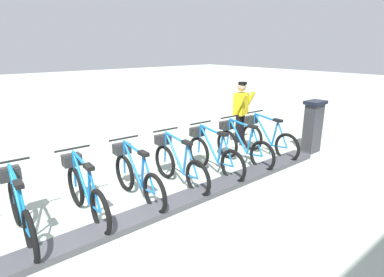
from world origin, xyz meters
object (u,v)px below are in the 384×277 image
(bike_docked_6, at_px, (20,210))
(bike_docked_4, at_px, (136,176))
(bike_docked_2, at_px, (212,154))
(worker_near_rack, at_px, (241,111))
(bike_docked_1, at_px, (241,145))
(bike_docked_3, at_px, (178,164))
(payment_kiosk, at_px, (313,126))
(bike_docked_0, at_px, (266,138))
(bike_docked_5, at_px, (85,191))

(bike_docked_6, bearing_deg, bike_docked_4, -90.00)
(bike_docked_2, xyz_separation_m, worker_near_rack, (0.95, -1.92, 0.48))
(bike_docked_1, xyz_separation_m, bike_docked_2, (0.00, 0.89, 0.00))
(bike_docked_1, distance_m, bike_docked_2, 0.89)
(bike_docked_3, height_order, bike_docked_4, same)
(bike_docked_2, bearing_deg, payment_kiosk, -101.41)
(bike_docked_0, bearing_deg, bike_docked_2, 90.00)
(bike_docked_5, bearing_deg, bike_docked_0, -90.00)
(bike_docked_0, relative_size, worker_near_rack, 1.04)
(payment_kiosk, height_order, bike_docked_0, payment_kiosk)
(payment_kiosk, distance_m, bike_docked_4, 4.65)
(bike_docked_3, xyz_separation_m, bike_docked_4, (0.00, 0.89, 0.00))
(bike_docked_0, xyz_separation_m, bike_docked_5, (0.00, 4.44, 0.00))
(bike_docked_0, xyz_separation_m, bike_docked_3, (0.00, 2.67, 0.00))
(payment_kiosk, bearing_deg, bike_docked_3, 81.27)
(payment_kiosk, xyz_separation_m, bike_docked_0, (0.57, 1.06, -0.24))
(bike_docked_5, height_order, worker_near_rack, worker_near_rack)
(bike_docked_5, bearing_deg, bike_docked_3, -90.00)
(bike_docked_5, height_order, bike_docked_6, same)
(payment_kiosk, distance_m, bike_docked_5, 5.53)
(worker_near_rack, bearing_deg, bike_docked_3, 108.68)
(bike_docked_1, distance_m, worker_near_rack, 1.48)
(bike_docked_1, xyz_separation_m, bike_docked_6, (0.00, 4.44, 0.00))
(bike_docked_1, height_order, bike_docked_4, same)
(bike_docked_4, relative_size, worker_near_rack, 1.04)
(bike_docked_2, relative_size, bike_docked_4, 1.00)
(bike_docked_3, height_order, bike_docked_5, same)
(payment_kiosk, xyz_separation_m, bike_docked_3, (0.57, 3.72, -0.24))
(bike_docked_0, bearing_deg, bike_docked_3, 90.00)
(bike_docked_4, distance_m, worker_near_rack, 3.85)
(bike_docked_6, bearing_deg, worker_near_rack, -80.16)
(payment_kiosk, bearing_deg, bike_docked_4, 82.93)
(worker_near_rack, bearing_deg, bike_docked_6, 99.84)
(bike_docked_5, relative_size, worker_near_rack, 1.04)
(bike_docked_1, bearing_deg, bike_docked_6, 90.00)
(bike_docked_3, bearing_deg, bike_docked_2, -90.00)
(bike_docked_0, xyz_separation_m, bike_docked_1, (0.00, 0.89, 0.00))
(payment_kiosk, height_order, bike_docked_2, payment_kiosk)
(bike_docked_1, bearing_deg, bike_docked_0, -90.00)
(bike_docked_4, bearing_deg, bike_docked_2, -90.00)
(bike_docked_2, xyz_separation_m, bike_docked_6, (0.00, 3.56, 0.00))
(payment_kiosk, height_order, bike_docked_1, payment_kiosk)
(payment_kiosk, relative_size, worker_near_rack, 0.77)
(bike_docked_1, height_order, bike_docked_5, same)
(bike_docked_0, height_order, bike_docked_6, same)
(bike_docked_3, bearing_deg, bike_docked_0, -90.00)
(bike_docked_3, distance_m, bike_docked_6, 2.67)
(bike_docked_2, distance_m, bike_docked_4, 1.78)
(bike_docked_5, bearing_deg, payment_kiosk, -95.93)
(payment_kiosk, height_order, bike_docked_3, payment_kiosk)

